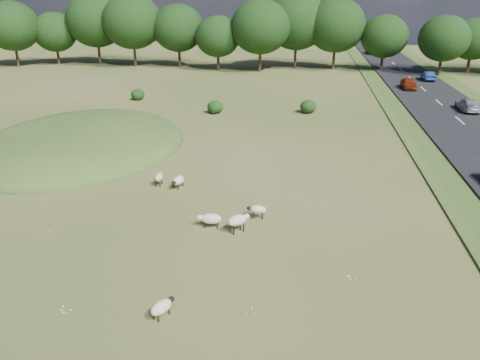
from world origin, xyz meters
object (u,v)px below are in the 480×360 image
object	(u,v)px
sheep_0	(162,307)
sheep_3	(238,220)
sheep_1	(257,209)
car_3	(373,50)
car_7	(428,76)
sheep_4	(210,219)
car_0	(386,46)
car_4	(409,83)
sheep_2	(178,181)
sheep_6	(159,177)
car_5	(468,105)

from	to	relation	value
sheep_0	sheep_3	size ratio (longest dim) A/B	0.99
sheep_1	car_3	world-z (taller)	car_3
car_7	sheep_4	bearing A→B (deg)	66.12
car_0	car_7	distance (m)	40.83
sheep_1	sheep_4	size ratio (longest dim) A/B	0.79
sheep_4	car_0	world-z (taller)	car_0
sheep_1	car_4	world-z (taller)	car_4
sheep_3	sheep_0	bearing A→B (deg)	-149.57
sheep_0	sheep_2	distance (m)	12.66
sheep_6	car_3	bearing A→B (deg)	-22.18
sheep_1	sheep_4	distance (m)	2.66
sheep_0	sheep_1	distance (m)	9.12
sheep_1	sheep_3	world-z (taller)	sheep_3
sheep_4	car_5	size ratio (longest dim) A/B	0.31
sheep_6	car_0	distance (m)	86.44
sheep_3	car_4	size ratio (longest dim) A/B	0.31
sheep_6	sheep_4	bearing A→B (deg)	-145.43
sheep_0	car_3	size ratio (longest dim) A/B	0.22
sheep_0	sheep_3	distance (m)	7.29
sheep_0	car_5	xyz separation A→B (m)	(21.13, 35.98, 0.44)
sheep_3	sheep_4	bearing A→B (deg)	122.33
car_0	car_7	xyz separation A→B (m)	(0.00, -40.83, -0.00)
sheep_6	car_4	bearing A→B (deg)	-37.38
sheep_1	sheep_6	bearing A→B (deg)	-27.77
sheep_2	car_4	world-z (taller)	car_4
sheep_0	car_3	xyz separation A→B (m)	(17.33, 85.78, 0.57)
sheep_1	sheep_4	world-z (taller)	sheep_1
sheep_6	sheep_3	bearing A→B (deg)	-138.89
car_0	sheep_1	bearing A→B (deg)	77.91
sheep_3	car_7	world-z (taller)	car_7
sheep_3	car_7	bearing A→B (deg)	22.48
car_3	sheep_4	bearing A→B (deg)	-102.24
car_0	car_5	world-z (taller)	car_0
sheep_4	sheep_6	xyz separation A→B (m)	(-4.39, 5.15, 0.07)
sheep_6	car_5	distance (m)	34.42
sheep_2	car_7	bearing A→B (deg)	163.65
sheep_0	car_0	distance (m)	97.53
sheep_3	car_7	distance (m)	51.11
sheep_3	car_3	xyz separation A→B (m)	(15.53, 78.72, 0.34)
car_3	car_4	bearing A→B (deg)	-90.00
sheep_3	car_3	world-z (taller)	car_3
sheep_1	sheep_3	size ratio (longest dim) A/B	0.87
sheep_2	sheep_3	distance (m)	7.00
sheep_0	car_5	world-z (taller)	car_5
sheep_3	car_0	bearing A→B (deg)	32.33
car_0	car_3	xyz separation A→B (m)	(-3.80, -9.43, 0.12)
sheep_0	car_7	bearing A→B (deg)	6.10
sheep_6	car_3	xyz separation A→B (m)	(21.40, 73.25, 0.45)
car_3	car_4	size ratio (longest dim) A/B	1.35
sheep_0	car_0	bearing A→B (deg)	14.82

